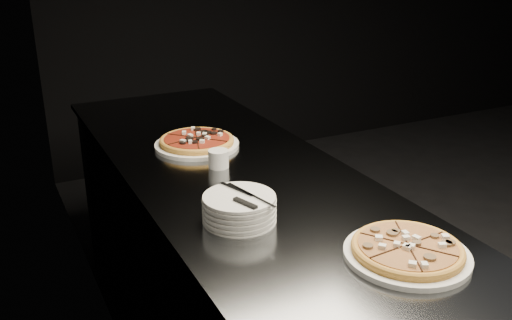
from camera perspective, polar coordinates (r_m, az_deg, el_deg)
name	(u,v)px	position (r m, az deg, el deg)	size (l,w,h in m)	color
wall_left	(128,43)	(1.64, -12.72, 11.32)	(0.02, 5.00, 2.80)	black
counter	(250,296)	(2.12, -0.65, -13.45)	(0.74, 2.44, 0.92)	slate
pizza_mushroom	(407,250)	(1.49, 14.88, -8.73)	(0.32, 0.32, 0.04)	white
pizza_tomato	(197,142)	(2.20, -5.94, 1.82)	(0.34, 0.34, 0.04)	white
plate_stack	(239,208)	(1.61, -1.68, -4.86)	(0.21, 0.21, 0.08)	white
cutlery	(244,197)	(1.59, -1.18, -3.69)	(0.07, 0.22, 0.01)	#B3B4BA
ramekin	(218,158)	(1.99, -3.77, 0.18)	(0.07, 0.07, 0.06)	silver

